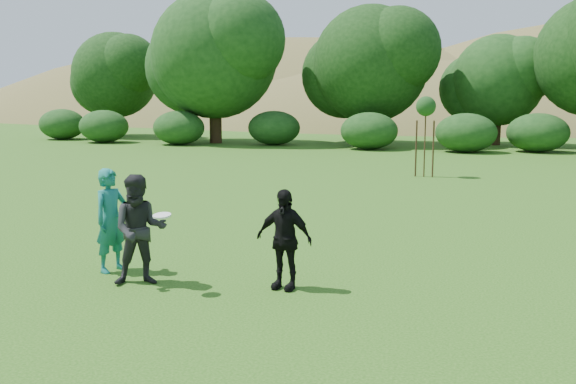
# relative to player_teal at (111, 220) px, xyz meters

# --- Properties ---
(ground) EXTENTS (120.00, 120.00, 0.00)m
(ground) POSITION_rel_player_teal_xyz_m (2.25, -0.61, -0.86)
(ground) COLOR #19470C
(ground) RESTS_ON ground
(player_teal) EXTENTS (0.56, 0.71, 1.72)m
(player_teal) POSITION_rel_player_teal_xyz_m (0.00, 0.00, 0.00)
(player_teal) COLOR #186F69
(player_teal) RESTS_ON ground
(player_grey) EXTENTS (1.04, 0.98, 1.71)m
(player_grey) POSITION_rel_player_teal_xyz_m (0.85, -0.49, -0.00)
(player_grey) COLOR #232325
(player_grey) RESTS_ON ground
(player_black) EXTENTS (0.93, 0.46, 1.53)m
(player_black) POSITION_rel_player_teal_xyz_m (3.01, 0.02, -0.10)
(player_black) COLOR black
(player_black) RESTS_ON ground
(frisbee) EXTENTS (0.27, 0.27, 0.06)m
(frisbee) POSITION_rel_player_teal_xyz_m (1.40, -0.75, 0.30)
(frisbee) COLOR white
(frisbee) RESTS_ON ground
(sapling) EXTENTS (0.70, 0.70, 2.85)m
(sapling) POSITION_rel_player_teal_xyz_m (3.26, 14.23, 1.56)
(sapling) COLOR #3E2A18
(sapling) RESTS_ON ground
(hillside) EXTENTS (150.00, 72.00, 52.00)m
(hillside) POSITION_rel_player_teal_xyz_m (1.70, 67.84, -12.83)
(hillside) COLOR olive
(hillside) RESTS_ON ground
(tree_row) EXTENTS (53.92, 10.38, 9.62)m
(tree_row) POSITION_rel_player_teal_xyz_m (5.48, 28.07, 4.01)
(tree_row) COLOR #3A2616
(tree_row) RESTS_ON ground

